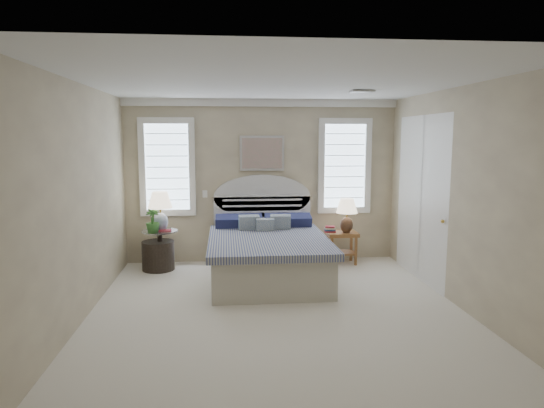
{
  "coord_description": "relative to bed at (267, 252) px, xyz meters",
  "views": [
    {
      "loc": [
        -0.61,
        -5.56,
        2.09
      ],
      "look_at": [
        0.03,
        1.0,
        1.17
      ],
      "focal_mm": 32.0,
      "sensor_mm": 36.0,
      "label": 1
    }
  ],
  "objects": [
    {
      "name": "lamp_right",
      "position": [
        1.36,
        0.64,
        0.49
      ],
      "size": [
        0.43,
        0.43,
        0.57
      ],
      "rotation": [
        0.0,
        0.0,
        0.28
      ],
      "color": "black",
      "rests_on": "nightstand_right"
    },
    {
      "name": "closet_door",
      "position": [
        2.23,
        -0.26,
        0.81
      ],
      "size": [
        0.02,
        1.8,
        2.4
      ],
      "primitive_type": "cube",
      "color": "white",
      "rests_on": "floor"
    },
    {
      "name": "wall_right",
      "position": [
        2.25,
        -1.46,
        0.96
      ],
      "size": [
        0.02,
        5.0,
        2.7
      ],
      "primitive_type": "cube",
      "color": "tan",
      "rests_on": "floor"
    },
    {
      "name": "potted_plant",
      "position": [
        -1.73,
        0.42,
        0.43
      ],
      "size": [
        0.22,
        0.22,
        0.37
      ],
      "primitive_type": "imported",
      "rotation": [
        0.0,
        0.0,
        0.08
      ],
      "color": "#396C2B",
      "rests_on": "side_table_left"
    },
    {
      "name": "painting",
      "position": [
        0.0,
        1.0,
        1.43
      ],
      "size": [
        0.74,
        0.04,
        0.58
      ],
      "primitive_type": "cube",
      "color": "silver",
      "rests_on": "wall_back"
    },
    {
      "name": "crown_molding",
      "position": [
        0.0,
        1.0,
        2.25
      ],
      "size": [
        4.5,
        0.08,
        0.12
      ],
      "primitive_type": "cube",
      "color": "white",
      "rests_on": "wall_back"
    },
    {
      "name": "wall_back",
      "position": [
        0.0,
        1.04,
        0.96
      ],
      "size": [
        4.5,
        0.02,
        2.7
      ],
      "primitive_type": "cube",
      "color": "tan",
      "rests_on": "floor"
    },
    {
      "name": "books_right",
      "position": [
        1.1,
        0.7,
        0.19
      ],
      "size": [
        0.21,
        0.16,
        0.1
      ],
      "rotation": [
        0.0,
        0.0,
        -0.19
      ],
      "color": "maroon",
      "rests_on": "nightstand_right"
    },
    {
      "name": "window_left",
      "position": [
        -1.55,
        1.02,
        1.21
      ],
      "size": [
        0.9,
        0.06,
        1.6
      ],
      "primitive_type": "cube",
      "color": "#ACC5DA",
      "rests_on": "wall_back"
    },
    {
      "name": "ceiling",
      "position": [
        0.0,
        -1.46,
        2.31
      ],
      "size": [
        4.5,
        5.0,
        0.01
      ],
      "primitive_type": "cube",
      "color": "silver",
      "rests_on": "wall_back"
    },
    {
      "name": "floor_pot",
      "position": [
        -1.68,
        0.58,
        -0.16
      ],
      "size": [
        0.51,
        0.51,
        0.46
      ],
      "primitive_type": "cylinder",
      "rotation": [
        0.0,
        0.0,
        0.0
      ],
      "color": "black",
      "rests_on": "floor"
    },
    {
      "name": "side_table_left",
      "position": [
        -1.65,
        0.59,
        0.0
      ],
      "size": [
        0.56,
        0.56,
        0.63
      ],
      "color": "black",
      "rests_on": "floor"
    },
    {
      "name": "books_left",
      "position": [
        -1.55,
        0.51,
        0.26
      ],
      "size": [
        0.19,
        0.14,
        0.02
      ],
      "rotation": [
        0.0,
        0.0,
        0.02
      ],
      "color": "maroon",
      "rests_on": "side_table_left"
    },
    {
      "name": "floor",
      "position": [
        0.0,
        -1.46,
        -0.39
      ],
      "size": [
        4.5,
        5.0,
        0.01
      ],
      "primitive_type": "cube",
      "color": "beige",
      "rests_on": "ground"
    },
    {
      "name": "window_right",
      "position": [
        1.4,
        1.02,
        1.21
      ],
      "size": [
        0.9,
        0.06,
        1.6
      ],
      "primitive_type": "cube",
      "color": "#ACC5DA",
      "rests_on": "wall_back"
    },
    {
      "name": "hvac_vent",
      "position": [
        1.2,
        -0.66,
        2.29
      ],
      "size": [
        0.3,
        0.2,
        0.02
      ],
      "primitive_type": "cube",
      "color": "#B2B2B2",
      "rests_on": "ceiling"
    },
    {
      "name": "bed",
      "position": [
        0.0,
        0.0,
        0.0
      ],
      "size": [
        1.72,
        2.28,
        1.47
      ],
      "color": "beige",
      "rests_on": "floor"
    },
    {
      "name": "wall_left",
      "position": [
        -2.25,
        -1.46,
        0.96
      ],
      "size": [
        0.02,
        5.0,
        2.7
      ],
      "primitive_type": "cube",
      "color": "tan",
      "rests_on": "floor"
    },
    {
      "name": "lamp_left",
      "position": [
        -1.63,
        0.6,
        0.62
      ],
      "size": [
        0.48,
        0.48,
        0.62
      ],
      "rotation": [
        0.0,
        0.0,
        0.33
      ],
      "color": "silver",
      "rests_on": "side_table_left"
    },
    {
      "name": "nightstand_right",
      "position": [
        1.3,
        0.69,
        0.0
      ],
      "size": [
        0.5,
        0.4,
        0.53
      ],
      "color": "brown",
      "rests_on": "floor"
    },
    {
      "name": "switch_plate",
      "position": [
        -0.95,
        1.03,
        0.76
      ],
      "size": [
        0.08,
        0.01,
        0.12
      ],
      "primitive_type": "cube",
      "color": "white",
      "rests_on": "wall_back"
    }
  ]
}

